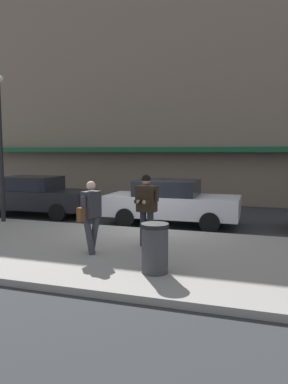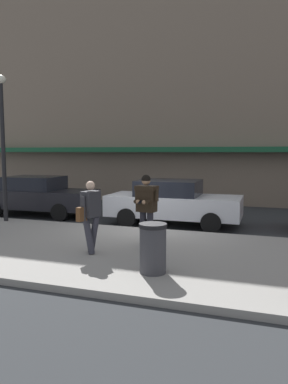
# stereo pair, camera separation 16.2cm
# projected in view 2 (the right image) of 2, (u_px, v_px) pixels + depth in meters

# --- Properties ---
(ground_plane) EXTENTS (80.00, 80.00, 0.00)m
(ground_plane) POSITION_uv_depth(u_px,v_px,m) (150.00, 231.00, 11.86)
(ground_plane) COLOR #2B2D30
(sidewalk) EXTENTS (32.00, 5.30, 0.14)m
(sidewalk) POSITION_uv_depth(u_px,v_px,m) (153.00, 255.00, 8.84)
(sidewalk) COLOR gray
(sidewalk) RESTS_ON ground
(curb_paint_line) EXTENTS (28.00, 0.12, 0.01)m
(curb_paint_line) POSITION_uv_depth(u_px,v_px,m) (181.00, 233.00, 11.58)
(curb_paint_line) COLOR silver
(curb_paint_line) RESTS_ON ground
(storefront_facade) EXTENTS (28.00, 4.70, 11.91)m
(storefront_facade) POSITION_uv_depth(u_px,v_px,m) (221.00, 83.00, 18.87)
(storefront_facade) COLOR #756656
(storefront_facade) RESTS_ON ground
(parked_sedan_near) EXTENTS (4.57, 2.08, 1.54)m
(parked_sedan_near) POSITION_uv_depth(u_px,v_px,m) (38.00, 195.00, 14.72)
(parked_sedan_near) COLOR black
(parked_sedan_near) RESTS_ON ground
(parked_sedan_mid) EXTENTS (4.52, 1.98, 1.54)m
(parked_sedan_mid) POSITION_uv_depth(u_px,v_px,m) (173.00, 202.00, 12.77)
(parked_sedan_mid) COLOR silver
(parked_sedan_mid) RESTS_ON ground
(man_texting_on_phone) EXTENTS (0.64, 0.62, 1.81)m
(man_texting_on_phone) POSITION_uv_depth(u_px,v_px,m) (146.00, 203.00, 9.28)
(man_texting_on_phone) COLOR #23232B
(man_texting_on_phone) RESTS_ON sidewalk
(pedestrian_with_bag) EXTENTS (0.39, 0.71, 1.70)m
(pedestrian_with_bag) POSITION_uv_depth(u_px,v_px,m) (90.00, 212.00, 8.69)
(pedestrian_with_bag) COLOR #33333D
(pedestrian_with_bag) RESTS_ON sidewalk
(street_lamp_post) EXTENTS (0.36, 0.36, 4.88)m
(street_lamp_post) POSITION_uv_depth(u_px,v_px,m) (3.00, 133.00, 12.52)
(street_lamp_post) COLOR black
(street_lamp_post) RESTS_ON sidewalk
(trash_bin) EXTENTS (0.55, 0.55, 0.98)m
(trash_bin) POSITION_uv_depth(u_px,v_px,m) (153.00, 248.00, 7.31)
(trash_bin) COLOR #38383D
(trash_bin) RESTS_ON sidewalk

